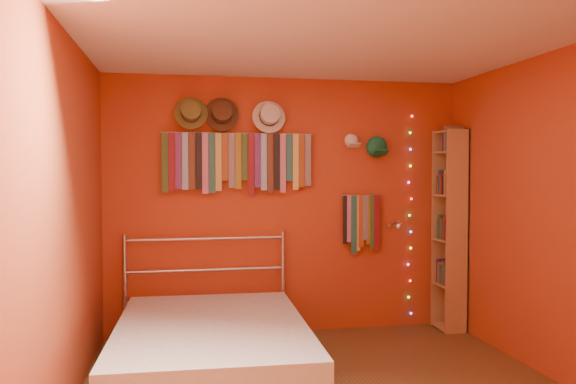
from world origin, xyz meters
TOP-DOWN VIEW (x-y plane):
  - back_wall at (0.00, 1.75)m, footprint 3.50×0.02m
  - right_wall at (1.75, 0.00)m, footprint 0.02×3.50m
  - left_wall at (-1.75, 0.00)m, footprint 0.02×3.50m
  - ceiling at (0.00, 0.00)m, footprint 3.50×3.50m
  - tie_rack at (-0.49, 1.68)m, footprint 1.45×0.03m
  - small_tie_rack at (0.75, 1.68)m, footprint 0.40×0.03m
  - fedora_olive at (-0.93, 1.65)m, footprint 0.31×0.17m
  - fedora_brown at (-0.64, 1.65)m, footprint 0.33×0.18m
  - fedora_white at (-0.19, 1.65)m, footprint 0.32×0.17m
  - cap_white at (0.64, 1.70)m, footprint 0.16×0.20m
  - cap_green at (0.91, 1.70)m, footprint 0.20×0.25m
  - fairy_lights at (1.27, 1.71)m, footprint 0.06×0.02m
  - reading_lamp at (1.05, 1.50)m, footprint 0.07×0.32m
  - bookshelf at (1.66, 1.53)m, footprint 0.25×0.34m
  - bed at (-0.80, 0.60)m, footprint 1.57×2.10m

SIDE VIEW (x-z plane):
  - bed at x=-0.80m, z-range -0.27..0.74m
  - bookshelf at x=1.66m, z-range 0.02..2.02m
  - reading_lamp at x=1.05m, z-range 1.01..1.10m
  - small_tie_rack at x=0.75m, z-range 0.80..1.39m
  - fairy_lights at x=1.27m, z-range 0.12..2.16m
  - back_wall at x=0.00m, z-range 0.00..2.50m
  - right_wall at x=1.75m, z-range 0.00..2.50m
  - left_wall at x=-1.75m, z-range 0.00..2.50m
  - tie_rack at x=-0.49m, z-range 1.40..2.00m
  - cap_green at x=0.91m, z-range 1.74..1.93m
  - cap_white at x=0.64m, z-range 1.81..1.97m
  - fedora_white at x=-0.19m, z-range 1.96..2.28m
  - fedora_brown at x=-0.64m, z-range 1.98..2.30m
  - fedora_olive at x=-0.93m, z-range 1.99..2.30m
  - ceiling at x=0.00m, z-range 2.49..2.51m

